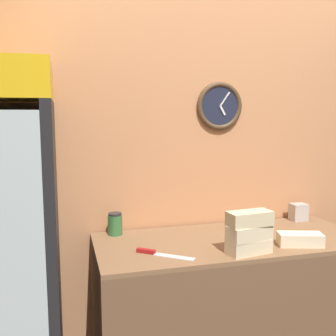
{
  "coord_description": "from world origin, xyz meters",
  "views": [
    {
      "loc": [
        -0.98,
        -1.23,
        1.67
      ],
      "look_at": [
        -0.4,
        0.9,
        1.37
      ],
      "focal_mm": 42.0,
      "sensor_mm": 36.0,
      "label": 1
    }
  ],
  "objects": [
    {
      "name": "napkin_dispenser",
      "position": [
        0.63,
        1.16,
        0.99
      ],
      "size": [
        0.11,
        0.09,
        0.12
      ],
      "color": "#B7B2AD",
      "rests_on": "prep_counter"
    },
    {
      "name": "sandwich_flat_left",
      "position": [
        0.33,
        0.68,
        0.96
      ],
      "size": [
        0.27,
        0.17,
        0.07
      ],
      "color": "beige",
      "rests_on": "prep_counter"
    },
    {
      "name": "condiment_jar",
      "position": [
        -0.67,
        1.17,
        0.99
      ],
      "size": [
        0.09,
        0.09,
        0.14
      ],
      "color": "#336B38",
      "rests_on": "prep_counter"
    },
    {
      "name": "prep_counter",
      "position": [
        0.0,
        0.9,
        0.46
      ],
      "size": [
        1.65,
        0.7,
        0.93
      ],
      "color": "brown",
      "rests_on": "ground_plane"
    },
    {
      "name": "chefs_knife",
      "position": [
        -0.5,
        0.75,
        0.93
      ],
      "size": [
        0.28,
        0.23,
        0.02
      ],
      "color": "silver",
      "rests_on": "prep_counter"
    },
    {
      "name": "sandwich_stack_bottom",
      "position": [
        -0.02,
        0.64,
        0.96
      ],
      "size": [
        0.26,
        0.15,
        0.08
      ],
      "color": "beige",
      "rests_on": "prep_counter"
    },
    {
      "name": "wall_back",
      "position": [
        0.0,
        1.3,
        1.35
      ],
      "size": [
        5.2,
        0.09,
        2.7
      ],
      "color": "tan",
      "rests_on": "ground_plane"
    },
    {
      "name": "sandwich_stack_top",
      "position": [
        -0.02,
        0.64,
        1.12
      ],
      "size": [
        0.25,
        0.14,
        0.08
      ],
      "color": "beige",
      "rests_on": "sandwich_stack_middle"
    },
    {
      "name": "sandwich_stack_middle",
      "position": [
        -0.02,
        0.64,
        1.04
      ],
      "size": [
        0.26,
        0.15,
        0.08
      ],
      "color": "beige",
      "rests_on": "sandwich_stack_bottom"
    }
  ]
}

